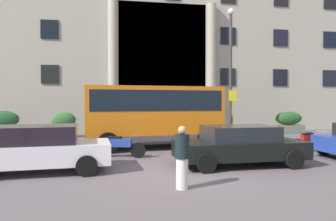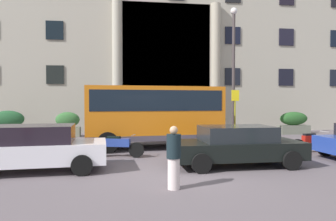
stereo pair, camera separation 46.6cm
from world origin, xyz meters
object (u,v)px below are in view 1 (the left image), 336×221
at_px(hedge_planter_far_east, 125,124).
at_px(hedge_planter_west, 3,125).
at_px(orange_minibus, 153,112).
at_px(scooter_by_planter, 310,141).
at_px(bus_stop_sign, 233,110).
at_px(lamppost_plaza_centre, 231,63).
at_px(hedge_planter_entrance_left, 211,124).
at_px(hedge_planter_entrance_right, 288,123).
at_px(white_taxi_kerbside, 37,148).
at_px(parked_sedan_second, 239,145).
at_px(pedestrian_child_trailing, 182,158).
at_px(motorcycle_near_kerb, 118,146).
at_px(hedge_planter_far_west, 64,125).

height_order(hedge_planter_far_east, hedge_planter_west, hedge_planter_west).
relative_size(orange_minibus, scooter_by_planter, 3.12).
relative_size(bus_stop_sign, lamppost_plaza_centre, 0.37).
bearing_deg(hedge_planter_entrance_left, hedge_planter_entrance_right, -2.12).
relative_size(hedge_planter_entrance_right, white_taxi_kerbside, 0.45).
distance_m(hedge_planter_far_east, parked_sedan_second, 10.57).
distance_m(scooter_by_planter, lamppost_plaza_centre, 6.98).
bearing_deg(hedge_planter_entrance_left, white_taxi_kerbside, -131.67).
bearing_deg(pedestrian_child_trailing, white_taxi_kerbside, 86.65).
bearing_deg(white_taxi_kerbside, pedestrian_child_trailing, -36.82).
height_order(hedge_planter_far_east, hedge_planter_entrance_right, hedge_planter_far_east).
bearing_deg(orange_minibus, hedge_planter_west, 142.15).
distance_m(hedge_planter_far_east, motorcycle_near_kerb, 7.76).
height_order(bus_stop_sign, motorcycle_near_kerb, bus_stop_sign).
relative_size(parked_sedan_second, motorcycle_near_kerb, 2.18).
xyz_separation_m(orange_minibus, motorcycle_near_kerb, (-1.66, -2.42, -1.25)).
height_order(bus_stop_sign, hedge_planter_far_west, bus_stop_sign).
relative_size(hedge_planter_entrance_left, hedge_planter_entrance_right, 0.78).
xyz_separation_m(hedge_planter_west, white_taxi_kerbside, (4.29, -9.95, -0.06)).
height_order(orange_minibus, lamppost_plaza_centre, lamppost_plaza_centre).
relative_size(hedge_planter_west, pedestrian_child_trailing, 1.26).
bearing_deg(hedge_planter_far_east, motorcycle_near_kerb, -93.45).
height_order(hedge_planter_entrance_right, pedestrian_child_trailing, pedestrian_child_trailing).
xyz_separation_m(hedge_planter_entrance_left, pedestrian_child_trailing, (-4.61, -12.25, 0.08)).
bearing_deg(hedge_planter_west, hedge_planter_far_west, -0.96).
relative_size(hedge_planter_far_west, white_taxi_kerbside, 0.34).
bearing_deg(lamppost_plaza_centre, white_taxi_kerbside, -140.25).
bearing_deg(white_taxi_kerbside, lamppost_plaza_centre, 35.23).
height_order(orange_minibus, bus_stop_sign, orange_minibus).
height_order(hedge_planter_entrance_left, white_taxi_kerbside, hedge_planter_entrance_left).
distance_m(hedge_planter_far_west, white_taxi_kerbside, 9.92).
bearing_deg(motorcycle_near_kerb, lamppost_plaza_centre, 55.26).
xyz_separation_m(orange_minibus, pedestrian_child_trailing, (-0.14, -7.13, -0.92)).
distance_m(scooter_by_planter, pedestrian_child_trailing, 8.20).
bearing_deg(pedestrian_child_trailing, hedge_planter_far_east, 33.80).
bearing_deg(parked_sedan_second, hedge_planter_entrance_right, 50.15).
xyz_separation_m(hedge_planter_entrance_right, white_taxi_kerbside, (-14.09, -9.50, 0.01)).
xyz_separation_m(parked_sedan_second, pedestrian_child_trailing, (-2.54, -2.52, 0.09)).
xyz_separation_m(bus_stop_sign, hedge_planter_entrance_left, (-0.28, 3.11, -1.04)).
xyz_separation_m(hedge_planter_west, motorcycle_near_kerb, (6.79, -7.78, -0.33)).
distance_m(hedge_planter_entrance_right, scooter_by_planter, 8.08).
height_order(parked_sedan_second, scooter_by_planter, parked_sedan_second).
bearing_deg(parked_sedan_second, hedge_planter_entrance_left, 76.44).
height_order(hedge_planter_far_west, pedestrian_child_trailing, pedestrian_child_trailing).
relative_size(hedge_planter_far_west, hedge_planter_entrance_left, 0.97).
relative_size(hedge_planter_entrance_right, pedestrian_child_trailing, 1.29).
height_order(parked_sedan_second, lamppost_plaza_centre, lamppost_plaza_centre).
distance_m(bus_stop_sign, parked_sedan_second, 7.10).
height_order(hedge_planter_entrance_left, parked_sedan_second, hedge_planter_entrance_left).
bearing_deg(parked_sedan_second, pedestrian_child_trailing, -136.89).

